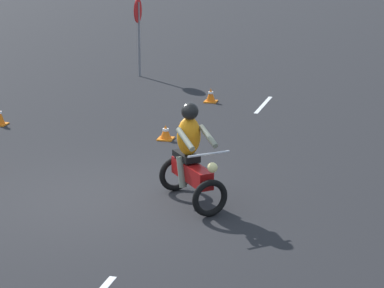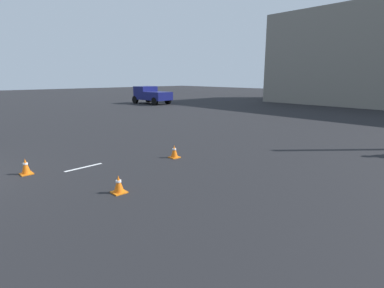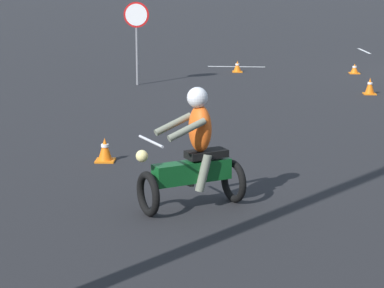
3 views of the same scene
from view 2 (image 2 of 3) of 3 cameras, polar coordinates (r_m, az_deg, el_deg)
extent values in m
cylinder|color=black|center=(32.58, -8.32, 8.51)|extent=(0.78, 0.31, 0.76)
cylinder|color=black|center=(31.56, -10.75, 8.29)|extent=(0.78, 0.31, 0.76)
cylinder|color=black|center=(30.22, -4.61, 8.29)|extent=(0.78, 0.31, 0.76)
cylinder|color=black|center=(29.11, -7.11, 8.06)|extent=(0.78, 0.31, 0.76)
cube|color=navy|center=(30.05, -6.55, 9.08)|extent=(2.55, 2.09, 0.80)
cube|color=navy|center=(31.51, -8.83, 9.63)|extent=(1.75, 2.02, 1.30)
cube|color=black|center=(32.00, -9.59, 10.28)|extent=(0.26, 1.70, 0.56)
cube|color=orange|center=(7.43, -13.71, -8.90)|extent=(0.32, 0.32, 0.03)
cone|color=orange|center=(7.35, -13.80, -7.34)|extent=(0.24, 0.24, 0.40)
cylinder|color=white|center=(7.33, -13.83, -6.89)|extent=(0.13, 0.13, 0.05)
cube|color=orange|center=(10.24, -3.38, -2.53)|extent=(0.32, 0.32, 0.03)
cone|color=orange|center=(10.18, -3.39, -1.32)|extent=(0.24, 0.24, 0.41)
cylinder|color=white|center=(10.17, -3.40, -0.98)|extent=(0.13, 0.13, 0.05)
cube|color=orange|center=(9.73, -28.98, -4.97)|extent=(0.32, 0.32, 0.03)
cone|color=orange|center=(9.67, -29.13, -3.66)|extent=(0.24, 0.24, 0.43)
cylinder|color=white|center=(9.66, -29.17, -3.28)|extent=(0.13, 0.13, 0.05)
cube|color=silver|center=(9.73, -19.91, -4.19)|extent=(0.20, 1.21, 0.01)
cylinder|color=brown|center=(31.20, 29.84, 13.94)|extent=(0.24, 0.24, 8.49)
camera|label=1|loc=(21.70, -56.53, 11.50)|focal=70.00mm
camera|label=3|loc=(22.72, 43.00, 10.55)|focal=70.00mm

